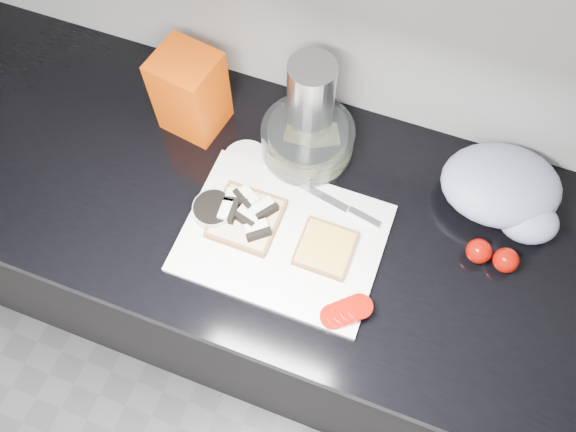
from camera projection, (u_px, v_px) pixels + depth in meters
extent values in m
cube|color=black|center=(313.00, 291.00, 1.59)|extent=(3.50, 0.60, 0.86)
cube|color=black|center=(321.00, 222.00, 1.19)|extent=(3.50, 0.64, 0.04)
cube|color=white|center=(283.00, 238.00, 1.15)|extent=(0.40, 0.30, 0.01)
cube|color=beige|center=(246.00, 219.00, 1.15)|extent=(0.13, 0.13, 0.02)
cube|color=white|center=(237.00, 196.00, 1.15)|extent=(0.05, 0.04, 0.02)
cube|color=black|center=(237.00, 196.00, 1.15)|extent=(0.05, 0.02, 0.02)
cube|color=white|center=(248.00, 197.00, 1.15)|extent=(0.05, 0.05, 0.02)
cube|color=black|center=(248.00, 197.00, 1.15)|extent=(0.05, 0.03, 0.02)
cube|color=white|center=(263.00, 208.00, 1.14)|extent=(0.05, 0.05, 0.02)
cube|color=black|center=(263.00, 208.00, 1.14)|extent=(0.04, 0.05, 0.02)
cube|color=white|center=(227.00, 210.00, 1.13)|extent=(0.03, 0.05, 0.02)
cube|color=black|center=(227.00, 210.00, 1.13)|extent=(0.02, 0.05, 0.02)
cube|color=white|center=(248.00, 216.00, 1.13)|extent=(0.05, 0.04, 0.02)
cube|color=black|center=(248.00, 216.00, 1.13)|extent=(0.05, 0.02, 0.02)
cube|color=white|center=(257.00, 229.00, 1.12)|extent=(0.05, 0.05, 0.02)
cube|color=black|center=(257.00, 229.00, 1.12)|extent=(0.05, 0.04, 0.02)
cube|color=beige|center=(325.00, 248.00, 1.12)|extent=(0.11, 0.11, 0.01)
cube|color=gold|center=(326.00, 247.00, 1.11)|extent=(0.10, 0.10, 0.00)
cylinder|color=#930B03|center=(333.00, 317.00, 1.06)|extent=(0.05, 0.05, 0.01)
cylinder|color=#930B03|center=(339.00, 314.00, 1.06)|extent=(0.06, 0.06, 0.01)
cylinder|color=#930B03|center=(346.00, 312.00, 1.06)|extent=(0.06, 0.06, 0.01)
cylinder|color=#930B03|center=(353.00, 309.00, 1.06)|extent=(0.07, 0.07, 0.01)
cylinder|color=#930B03|center=(360.00, 306.00, 1.06)|extent=(0.07, 0.07, 0.01)
cube|color=#BCBCC1|center=(315.00, 192.00, 1.18)|extent=(0.16, 0.05, 0.00)
cube|color=#BCBCC1|center=(364.00, 218.00, 1.15)|extent=(0.07, 0.03, 0.01)
cylinder|color=#ADB3B3|center=(214.00, 212.00, 1.16)|extent=(0.08, 0.08, 0.04)
cylinder|color=black|center=(213.00, 208.00, 1.14)|extent=(0.08, 0.08, 0.01)
cylinder|color=silver|center=(246.00, 160.00, 1.23)|extent=(0.11, 0.11, 0.01)
cylinder|color=silver|center=(307.00, 141.00, 1.21)|extent=(0.20, 0.20, 0.08)
cube|color=gold|center=(300.00, 141.00, 1.22)|extent=(0.06, 0.05, 0.04)
cube|color=#E3D987|center=(322.00, 146.00, 1.23)|extent=(0.08, 0.08, 0.02)
cube|color=red|center=(190.00, 92.00, 1.20)|extent=(0.14, 0.14, 0.20)
cylinder|color=#AEAEB3|center=(310.00, 105.00, 1.16)|extent=(0.10, 0.10, 0.23)
ellipsoid|color=#AAB4D1|center=(501.00, 185.00, 1.15)|extent=(0.28, 0.24, 0.11)
ellipsoid|color=#AAB4D1|center=(529.00, 222.00, 1.13)|extent=(0.14, 0.12, 0.08)
sphere|color=#930B03|center=(479.00, 251.00, 1.11)|extent=(0.05, 0.05, 0.05)
sphere|color=#930B03|center=(506.00, 260.00, 1.10)|extent=(0.05, 0.05, 0.05)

